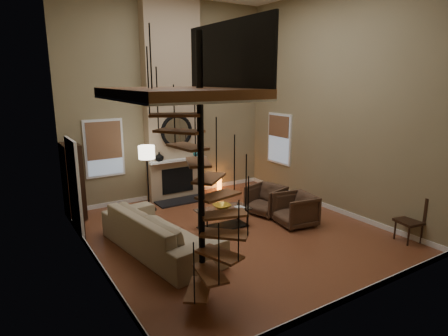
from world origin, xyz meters
TOP-DOWN VIEW (x-y plane):
  - ground at (0.00, 0.00)m, footprint 6.00×6.50m
  - back_wall at (0.00, 3.25)m, footprint 6.00×0.02m
  - front_wall at (0.00, -3.25)m, footprint 6.00×0.02m
  - left_wall at (-3.00, 0.00)m, footprint 0.02×6.50m
  - right_wall at (3.00, 0.00)m, footprint 0.02×6.50m
  - baseboard_back at (0.00, 3.24)m, footprint 6.00×0.02m
  - baseboard_front at (0.00, -3.24)m, footprint 6.00×0.02m
  - baseboard_left at (-2.99, 0.00)m, footprint 0.02×6.50m
  - baseboard_right at (2.99, 0.00)m, footprint 0.02×6.50m
  - chimney_breast at (0.00, 3.06)m, footprint 1.60×0.38m
  - hearth at (0.00, 2.57)m, footprint 1.50×0.60m
  - firebox at (0.00, 2.86)m, footprint 0.95×0.02m
  - mantel at (0.00, 2.78)m, footprint 1.70×0.18m
  - mirror_frame at (0.00, 2.84)m, footprint 0.94×0.10m
  - mirror_disc at (0.00, 2.85)m, footprint 0.80×0.01m
  - vase_left at (-0.55, 2.82)m, footprint 0.24×0.24m
  - vase_right at (0.60, 2.82)m, footprint 0.20×0.20m
  - window_back at (-1.90, 3.22)m, footprint 1.02×0.06m
  - window_right at (2.97, 2.00)m, footprint 0.06×1.02m
  - entry_door at (-2.95, 1.80)m, footprint 0.10×1.05m
  - loft at (-2.04, -1.80)m, footprint 1.70×2.20m
  - spiral_stair at (-1.78, -1.79)m, footprint 1.47×1.47m
  - hutch at (-2.80, 2.83)m, footprint 0.38×0.81m
  - sofa at (-1.78, 0.01)m, footprint 1.57×3.07m
  - armchair_near at (1.44, 0.58)m, footprint 1.02×1.00m
  - armchair_far at (1.56, -0.41)m, footprint 0.98×0.96m
  - coffee_table at (-0.06, 0.35)m, footprint 1.27×0.69m
  - bowl at (-0.06, 0.40)m, footprint 0.39×0.39m
  - book at (0.29, 0.20)m, footprint 0.22×0.27m
  - floor_lamp at (-1.07, 2.38)m, footprint 0.42×0.42m
  - accent_lamp at (1.47, 3.00)m, footprint 0.14×0.14m
  - side_chair at (2.94, -2.41)m, footprint 0.56×0.56m

SIDE VIEW (x-z plane):
  - ground at x=0.00m, z-range -0.01..0.00m
  - hearth at x=0.00m, z-range 0.00..0.04m
  - baseboard_back at x=0.00m, z-range 0.00..0.12m
  - baseboard_front at x=0.00m, z-range 0.00..0.12m
  - baseboard_left at x=-2.99m, z-range 0.00..0.12m
  - baseboard_right at x=2.99m, z-range 0.00..0.12m
  - accent_lamp at x=1.47m, z-range -0.01..0.51m
  - coffee_table at x=-0.06m, z-range 0.06..0.51m
  - armchair_near at x=1.44m, z-range -0.03..0.73m
  - armchair_far at x=1.56m, z-range -0.04..0.74m
  - sofa at x=-1.78m, z-range -0.03..0.82m
  - book at x=0.29m, z-range 0.45..0.47m
  - bowl at x=-0.06m, z-range 0.45..0.55m
  - side_chair at x=2.94m, z-range 0.03..1.03m
  - firebox at x=0.00m, z-range 0.19..0.91m
  - hutch at x=-2.80m, z-range 0.04..1.86m
  - entry_door at x=-2.95m, z-range -0.03..2.13m
  - mantel at x=0.00m, z-range 1.12..1.18m
  - vase_right at x=0.60m, z-range 1.18..1.39m
  - vase_left at x=-0.55m, z-range 1.18..1.43m
  - floor_lamp at x=-1.07m, z-range 0.55..2.27m
  - window_back at x=-1.90m, z-range 0.86..2.38m
  - window_right at x=2.97m, z-range 0.87..2.39m
  - spiral_stair at x=-1.78m, z-range -0.25..3.81m
  - mirror_frame at x=0.00m, z-range 1.48..2.42m
  - mirror_disc at x=0.00m, z-range 1.55..2.35m
  - back_wall at x=0.00m, z-range 0.00..5.50m
  - front_wall at x=0.00m, z-range 0.00..5.50m
  - left_wall at x=-3.00m, z-range 0.00..5.50m
  - right_wall at x=3.00m, z-range 0.00..5.50m
  - chimney_breast at x=0.00m, z-range 0.00..5.50m
  - loft at x=-2.04m, z-range 2.69..3.78m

